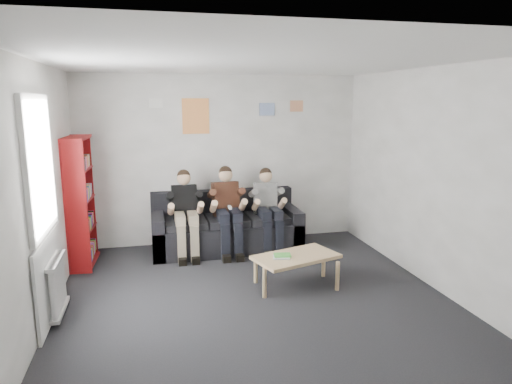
{
  "coord_description": "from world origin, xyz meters",
  "views": [
    {
      "loc": [
        -1.13,
        -4.75,
        2.3
      ],
      "look_at": [
        0.29,
        1.3,
        1.04
      ],
      "focal_mm": 32.0,
      "sensor_mm": 36.0,
      "label": 1
    }
  ],
  "objects_px": {
    "person_left": "(186,213)",
    "person_middle": "(228,210)",
    "bookshelf": "(81,202)",
    "sofa": "(226,229)",
    "person_right": "(268,209)",
    "coffee_table": "(296,259)"
  },
  "relations": [
    {
      "from": "person_middle",
      "to": "person_right",
      "type": "xyz_separation_m",
      "value": [
        0.63,
        0.0,
        -0.02
      ]
    },
    {
      "from": "bookshelf",
      "to": "person_left",
      "type": "height_order",
      "value": "bookshelf"
    },
    {
      "from": "person_left",
      "to": "person_middle",
      "type": "relative_size",
      "value": 0.98
    },
    {
      "from": "coffee_table",
      "to": "sofa",
      "type": "bearing_deg",
      "value": 109.55
    },
    {
      "from": "coffee_table",
      "to": "person_left",
      "type": "bearing_deg",
      "value": 129.64
    },
    {
      "from": "bookshelf",
      "to": "coffee_table",
      "type": "distance_m",
      "value": 3.1
    },
    {
      "from": "sofa",
      "to": "person_left",
      "type": "bearing_deg",
      "value": -162.43
    },
    {
      "from": "person_middle",
      "to": "sofa",
      "type": "bearing_deg",
      "value": 83.05
    },
    {
      "from": "coffee_table",
      "to": "person_middle",
      "type": "relative_size",
      "value": 0.78
    },
    {
      "from": "coffee_table",
      "to": "person_middle",
      "type": "distance_m",
      "value": 1.63
    },
    {
      "from": "bookshelf",
      "to": "person_middle",
      "type": "distance_m",
      "value": 2.09
    },
    {
      "from": "bookshelf",
      "to": "person_left",
      "type": "distance_m",
      "value": 1.46
    },
    {
      "from": "coffee_table",
      "to": "person_right",
      "type": "bearing_deg",
      "value": 88.72
    },
    {
      "from": "sofa",
      "to": "person_left",
      "type": "xyz_separation_m",
      "value": [
        -0.63,
        -0.2,
        0.33
      ]
    },
    {
      "from": "person_left",
      "to": "coffee_table",
      "type": "bearing_deg",
      "value": -51.49
    },
    {
      "from": "sofa",
      "to": "coffee_table",
      "type": "xyz_separation_m",
      "value": [
        0.6,
        -1.69,
        0.04
      ]
    },
    {
      "from": "person_left",
      "to": "person_right",
      "type": "relative_size",
      "value": 1.01
    },
    {
      "from": "sofa",
      "to": "person_right",
      "type": "height_order",
      "value": "person_right"
    },
    {
      "from": "coffee_table",
      "to": "person_right",
      "type": "height_order",
      "value": "person_right"
    },
    {
      "from": "person_left",
      "to": "person_right",
      "type": "xyz_separation_m",
      "value": [
        1.27,
        0.0,
        -0.01
      ]
    },
    {
      "from": "bookshelf",
      "to": "person_middle",
      "type": "bearing_deg",
      "value": 4.4
    },
    {
      "from": "sofa",
      "to": "person_middle",
      "type": "height_order",
      "value": "person_middle"
    }
  ]
}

